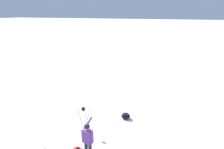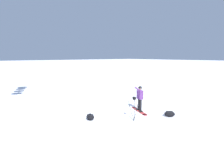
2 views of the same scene
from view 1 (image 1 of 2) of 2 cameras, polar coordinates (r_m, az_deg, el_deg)
snowboarder at (r=7.66m, az=-7.64°, el=-19.16°), size 0.73×0.46×1.68m
camera_tripod at (r=9.15m, az=-8.81°, el=-12.42°), size 0.63×0.62×1.37m
gear_bag_small at (r=10.52m, az=4.32°, el=-12.85°), size 0.47×0.55×0.32m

